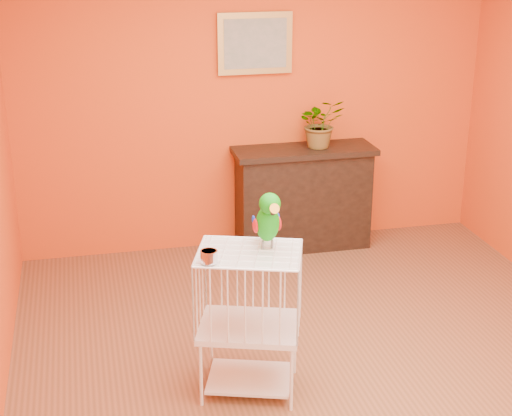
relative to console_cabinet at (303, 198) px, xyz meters
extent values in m
plane|color=brown|center=(-0.38, -2.04, -0.45)|extent=(4.50, 4.50, 0.00)
plane|color=#CE4013|center=(-0.38, 0.21, 0.85)|extent=(4.00, 0.00, 4.00)
cube|color=black|center=(0.00, 0.00, -0.02)|extent=(1.13, 0.38, 0.84)
cube|color=black|center=(0.00, 0.00, 0.42)|extent=(1.20, 0.43, 0.05)
cube|color=black|center=(0.00, -0.16, -0.02)|extent=(0.79, 0.02, 0.42)
cube|color=#5B1F1A|center=(-0.23, -0.04, -0.12)|extent=(0.05, 0.17, 0.26)
cube|color=#2B4D26|center=(-0.16, -0.04, -0.12)|extent=(0.05, 0.17, 0.26)
cube|color=#5B1F1A|center=(-0.07, -0.04, -0.12)|extent=(0.05, 0.17, 0.26)
cube|color=#2B4D26|center=(0.02, -0.04, -0.12)|extent=(0.05, 0.17, 0.26)
cube|color=#5B1F1A|center=(0.11, -0.04, -0.12)|extent=(0.05, 0.17, 0.26)
imported|color=#26722D|center=(0.14, 0.01, 0.61)|extent=(0.39, 0.43, 0.33)
cube|color=#B48B40|center=(-0.38, 0.18, 1.30)|extent=(0.62, 0.03, 0.50)
cube|color=gray|center=(-0.38, 0.17, 1.30)|extent=(0.52, 0.01, 0.40)
cube|color=silver|center=(-0.93, -2.08, -0.37)|extent=(0.59, 0.52, 0.02)
cube|color=silver|center=(-0.93, -2.08, -0.02)|extent=(0.70, 0.61, 0.04)
cube|color=silver|center=(-0.93, -2.08, 0.46)|extent=(0.70, 0.61, 0.01)
cylinder|color=silver|center=(-1.25, -2.19, -0.24)|extent=(0.02, 0.02, 0.41)
cylinder|color=silver|center=(-0.75, -2.35, -0.24)|extent=(0.02, 0.02, 0.41)
cylinder|color=silver|center=(-1.12, -1.80, -0.24)|extent=(0.02, 0.02, 0.41)
cylinder|color=silver|center=(-0.62, -1.97, -0.24)|extent=(0.02, 0.02, 0.41)
cylinder|color=silver|center=(-1.18, -2.17, 0.50)|extent=(0.10, 0.10, 0.07)
cylinder|color=#59544C|center=(-0.84, -2.04, 0.48)|extent=(0.02, 0.02, 0.05)
cylinder|color=#59544C|center=(-0.79, -2.04, 0.48)|extent=(0.02, 0.02, 0.05)
ellipsoid|color=#0C8305|center=(-0.82, -2.04, 0.61)|extent=(0.15, 0.20, 0.25)
ellipsoid|color=#0C8305|center=(-0.81, -2.08, 0.75)|extent=(0.13, 0.14, 0.12)
cone|color=orange|center=(-0.81, -2.14, 0.73)|extent=(0.06, 0.09, 0.08)
cone|color=black|center=(-0.81, -2.12, 0.71)|extent=(0.03, 0.03, 0.03)
sphere|color=black|center=(-0.85, -2.10, 0.76)|extent=(0.02, 0.02, 0.02)
sphere|color=black|center=(-0.77, -2.10, 0.76)|extent=(0.02, 0.02, 0.02)
ellipsoid|color=#A50C0C|center=(-0.89, -2.03, 0.60)|extent=(0.04, 0.08, 0.09)
ellipsoid|color=navy|center=(-0.75, -2.02, 0.60)|extent=(0.04, 0.08, 0.09)
cone|color=#0C8305|center=(-0.82, -1.95, 0.53)|extent=(0.09, 0.18, 0.14)
camera|label=1|loc=(-1.82, -6.10, 2.25)|focal=55.00mm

